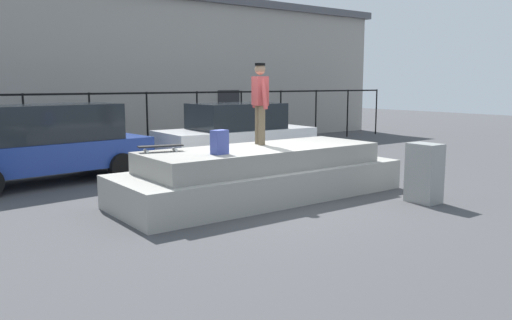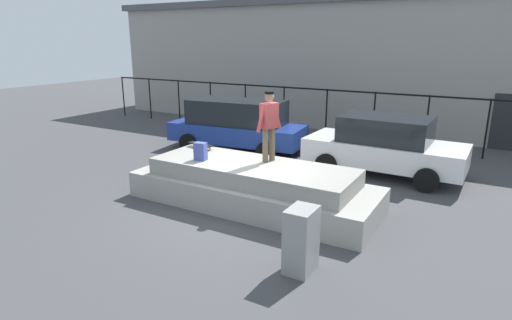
{
  "view_description": "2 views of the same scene",
  "coord_description": "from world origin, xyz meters",
  "px_view_note": "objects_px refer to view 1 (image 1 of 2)",
  "views": [
    {
      "loc": [
        -6.12,
        -7.81,
        2.28
      ],
      "look_at": [
        0.36,
        0.91,
        0.65
      ],
      "focal_mm": 36.1,
      "sensor_mm": 36.0,
      "label": 1
    },
    {
      "loc": [
        4.82,
        -7.89,
        3.82
      ],
      "look_at": [
        -0.27,
        0.91,
        0.9
      ],
      "focal_mm": 29.5,
      "sensor_mm": 36.0,
      "label": 2
    }
  ],
  "objects_px": {
    "backpack": "(220,142)",
    "car_blue_hatchback_near": "(43,142)",
    "car_white_sedan_mid": "(236,133)",
    "utility_box": "(424,173)",
    "skateboarder": "(260,98)",
    "skateboard": "(161,146)"
  },
  "relations": [
    {
      "from": "backpack",
      "to": "utility_box",
      "type": "distance_m",
      "value": 3.98
    },
    {
      "from": "car_blue_hatchback_near",
      "to": "utility_box",
      "type": "relative_size",
      "value": 4.33
    },
    {
      "from": "utility_box",
      "to": "car_blue_hatchback_near",
      "type": "bearing_deg",
      "value": 129.65
    },
    {
      "from": "skateboarder",
      "to": "skateboard",
      "type": "relative_size",
      "value": 1.95
    },
    {
      "from": "skateboard",
      "to": "skateboarder",
      "type": "bearing_deg",
      "value": -4.85
    },
    {
      "from": "backpack",
      "to": "car_blue_hatchback_near",
      "type": "xyz_separation_m",
      "value": [
        -1.86,
        4.55,
        -0.29
      ]
    },
    {
      "from": "backpack",
      "to": "utility_box",
      "type": "height_order",
      "value": "backpack"
    },
    {
      "from": "car_blue_hatchback_near",
      "to": "utility_box",
      "type": "xyz_separation_m",
      "value": [
        5.34,
        -6.38,
        -0.38
      ]
    },
    {
      "from": "car_blue_hatchback_near",
      "to": "car_white_sedan_mid",
      "type": "relative_size",
      "value": 1.1
    },
    {
      "from": "car_blue_hatchback_near",
      "to": "utility_box",
      "type": "distance_m",
      "value": 8.33
    },
    {
      "from": "skateboarder",
      "to": "car_white_sedan_mid",
      "type": "bearing_deg",
      "value": 62.5
    },
    {
      "from": "skateboarder",
      "to": "skateboard",
      "type": "xyz_separation_m",
      "value": [
        -2.16,
        0.18,
        -0.85
      ]
    },
    {
      "from": "car_blue_hatchback_near",
      "to": "car_white_sedan_mid",
      "type": "xyz_separation_m",
      "value": [
        5.2,
        -0.21,
        -0.08
      ]
    },
    {
      "from": "car_blue_hatchback_near",
      "to": "car_white_sedan_mid",
      "type": "height_order",
      "value": "car_blue_hatchback_near"
    },
    {
      "from": "backpack",
      "to": "car_blue_hatchback_near",
      "type": "bearing_deg",
      "value": -76.59
    },
    {
      "from": "skateboard",
      "to": "utility_box",
      "type": "bearing_deg",
      "value": -33.41
    },
    {
      "from": "skateboard",
      "to": "backpack",
      "type": "relative_size",
      "value": 1.96
    },
    {
      "from": "skateboarder",
      "to": "backpack",
      "type": "bearing_deg",
      "value": -153.14
    },
    {
      "from": "car_white_sedan_mid",
      "to": "backpack",
      "type": "bearing_deg",
      "value": -127.54
    },
    {
      "from": "skateboarder",
      "to": "skateboard",
      "type": "distance_m",
      "value": 2.33
    },
    {
      "from": "car_white_sedan_mid",
      "to": "utility_box",
      "type": "distance_m",
      "value": 6.18
    },
    {
      "from": "utility_box",
      "to": "skateboard",
      "type": "bearing_deg",
      "value": 146.31
    }
  ]
}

